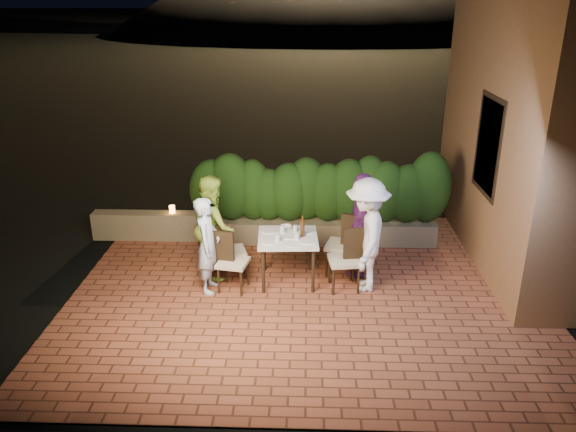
{
  "coord_description": "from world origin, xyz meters",
  "views": [
    {
      "loc": [
        -0.02,
        -7.08,
        4.17
      ],
      "look_at": [
        -0.29,
        0.83,
        1.05
      ],
      "focal_mm": 35.0,
      "sensor_mm": 36.0,
      "label": 1
    }
  ],
  "objects_px": {
    "chair_left_front": "(233,261)",
    "diner_white": "(366,235)",
    "bowl": "(286,227)",
    "chair_right_front": "(344,259)",
    "parapet_lamp": "(172,209)",
    "dining_table": "(288,259)",
    "diner_green": "(213,226)",
    "chair_left_back": "(232,250)",
    "beer_bottle": "(302,226)",
    "diner_blue": "(208,245)",
    "chair_right_back": "(342,244)",
    "diner_purple": "(362,225)"
  },
  "relations": [
    {
      "from": "chair_right_back",
      "to": "diner_green",
      "type": "relative_size",
      "value": 0.63
    },
    {
      "from": "parapet_lamp",
      "to": "chair_right_front",
      "type": "bearing_deg",
      "value": -30.75
    },
    {
      "from": "chair_left_back",
      "to": "diner_blue",
      "type": "relative_size",
      "value": 0.6
    },
    {
      "from": "bowl",
      "to": "beer_bottle",
      "type": "bearing_deg",
      "value": -49.56
    },
    {
      "from": "bowl",
      "to": "chair_left_front",
      "type": "distance_m",
      "value": 1.04
    },
    {
      "from": "beer_bottle",
      "to": "bowl",
      "type": "relative_size",
      "value": 1.92
    },
    {
      "from": "dining_table",
      "to": "chair_left_front",
      "type": "bearing_deg",
      "value": -160.2
    },
    {
      "from": "chair_right_front",
      "to": "diner_blue",
      "type": "distance_m",
      "value": 2.04
    },
    {
      "from": "beer_bottle",
      "to": "diner_purple",
      "type": "xyz_separation_m",
      "value": [
        0.92,
        0.28,
        -0.08
      ]
    },
    {
      "from": "beer_bottle",
      "to": "bowl",
      "type": "xyz_separation_m",
      "value": [
        -0.26,
        0.3,
        -0.15
      ]
    },
    {
      "from": "chair_right_front",
      "to": "chair_right_back",
      "type": "distance_m",
      "value": 0.5
    },
    {
      "from": "dining_table",
      "to": "diner_green",
      "type": "distance_m",
      "value": 1.28
    },
    {
      "from": "chair_left_front",
      "to": "chair_right_front",
      "type": "distance_m",
      "value": 1.67
    },
    {
      "from": "chair_left_front",
      "to": "chair_right_front",
      "type": "xyz_separation_m",
      "value": [
        1.67,
        0.08,
        0.03
      ]
    },
    {
      "from": "chair_left_front",
      "to": "chair_left_back",
      "type": "relative_size",
      "value": 1.05
    },
    {
      "from": "chair_left_back",
      "to": "parapet_lamp",
      "type": "relative_size",
      "value": 6.32
    },
    {
      "from": "chair_left_back",
      "to": "parapet_lamp",
      "type": "distance_m",
      "value": 1.89
    },
    {
      "from": "beer_bottle",
      "to": "diner_green",
      "type": "bearing_deg",
      "value": 172.07
    },
    {
      "from": "chair_left_front",
      "to": "chair_right_front",
      "type": "height_order",
      "value": "chair_right_front"
    },
    {
      "from": "chair_left_front",
      "to": "parapet_lamp",
      "type": "bearing_deg",
      "value": 136.71
    },
    {
      "from": "chair_right_back",
      "to": "parapet_lamp",
      "type": "relative_size",
      "value": 7.36
    },
    {
      "from": "dining_table",
      "to": "chair_right_front",
      "type": "height_order",
      "value": "chair_right_front"
    },
    {
      "from": "bowl",
      "to": "chair_left_back",
      "type": "xyz_separation_m",
      "value": [
        -0.85,
        -0.17,
        -0.33
      ]
    },
    {
      "from": "chair_left_front",
      "to": "parapet_lamp",
      "type": "height_order",
      "value": "chair_left_front"
    },
    {
      "from": "chair_left_back",
      "to": "bowl",
      "type": "bearing_deg",
      "value": -6.14
    },
    {
      "from": "chair_right_back",
      "to": "chair_left_back",
      "type": "bearing_deg",
      "value": 19.18
    },
    {
      "from": "beer_bottle",
      "to": "parapet_lamp",
      "type": "relative_size",
      "value": 2.41
    },
    {
      "from": "bowl",
      "to": "diner_green",
      "type": "xyz_separation_m",
      "value": [
        -1.14,
        -0.11,
        0.05
      ]
    },
    {
      "from": "beer_bottle",
      "to": "chair_right_front",
      "type": "height_order",
      "value": "beer_bottle"
    },
    {
      "from": "chair_right_front",
      "to": "parapet_lamp",
      "type": "bearing_deg",
      "value": -38.31
    },
    {
      "from": "diner_green",
      "to": "diner_blue",
      "type": "bearing_deg",
      "value": 161.82
    },
    {
      "from": "chair_left_front",
      "to": "diner_white",
      "type": "distance_m",
      "value": 2.03
    },
    {
      "from": "chair_right_front",
      "to": "parapet_lamp",
      "type": "xyz_separation_m",
      "value": [
        -3.0,
        1.79,
        0.08
      ]
    },
    {
      "from": "beer_bottle",
      "to": "parapet_lamp",
      "type": "xyz_separation_m",
      "value": [
        -2.37,
        1.54,
        -0.35
      ]
    },
    {
      "from": "beer_bottle",
      "to": "diner_green",
      "type": "relative_size",
      "value": 0.21
    },
    {
      "from": "chair_right_front",
      "to": "diner_purple",
      "type": "xyz_separation_m",
      "value": [
        0.29,
        0.52,
        0.35
      ]
    },
    {
      "from": "chair_left_back",
      "to": "diner_purple",
      "type": "distance_m",
      "value": 2.07
    },
    {
      "from": "beer_bottle",
      "to": "bowl",
      "type": "height_order",
      "value": "beer_bottle"
    },
    {
      "from": "parapet_lamp",
      "to": "chair_left_front",
      "type": "bearing_deg",
      "value": -54.41
    },
    {
      "from": "chair_left_front",
      "to": "diner_purple",
      "type": "height_order",
      "value": "diner_purple"
    },
    {
      "from": "diner_green",
      "to": "diner_white",
      "type": "distance_m",
      "value": 2.38
    },
    {
      "from": "bowl",
      "to": "dining_table",
      "type": "bearing_deg",
      "value": -83.86
    },
    {
      "from": "chair_right_front",
      "to": "chair_right_back",
      "type": "height_order",
      "value": "chair_right_back"
    },
    {
      "from": "diner_white",
      "to": "dining_table",
      "type": "bearing_deg",
      "value": -92.09
    },
    {
      "from": "parapet_lamp",
      "to": "chair_right_back",
      "type": "bearing_deg",
      "value": -23.32
    },
    {
      "from": "chair_left_back",
      "to": "diner_blue",
      "type": "height_order",
      "value": "diner_blue"
    },
    {
      "from": "dining_table",
      "to": "chair_left_back",
      "type": "height_order",
      "value": "chair_left_back"
    },
    {
      "from": "beer_bottle",
      "to": "dining_table",
      "type": "bearing_deg",
      "value": -172.58
    },
    {
      "from": "diner_green",
      "to": "diner_white",
      "type": "bearing_deg",
      "value": -118.58
    },
    {
      "from": "bowl",
      "to": "chair_right_front",
      "type": "bearing_deg",
      "value": -31.54
    }
  ]
}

